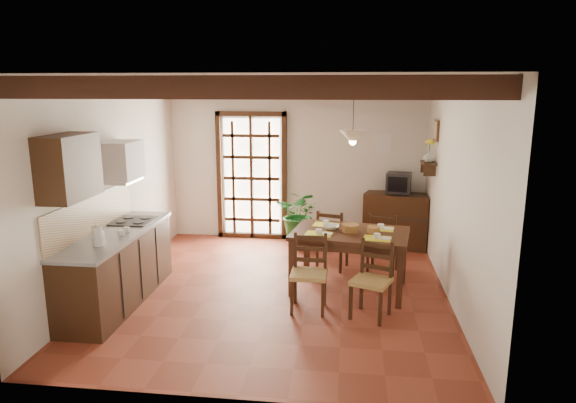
# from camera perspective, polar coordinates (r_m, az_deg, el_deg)

# --- Properties ---
(ground_plane) EXTENTS (5.00, 5.00, 0.00)m
(ground_plane) POSITION_cam_1_polar(r_m,az_deg,el_deg) (7.05, -1.21, -9.85)
(ground_plane) COLOR brown
(room_shell) EXTENTS (4.52, 5.02, 2.81)m
(room_shell) POSITION_cam_1_polar(r_m,az_deg,el_deg) (6.58, -1.29, 4.94)
(room_shell) COLOR silver
(room_shell) RESTS_ON ground_plane
(ceiling_beams) EXTENTS (4.50, 4.34, 0.20)m
(ceiling_beams) POSITION_cam_1_polar(r_m,az_deg,el_deg) (6.52, -1.33, 12.58)
(ceiling_beams) COLOR black
(ceiling_beams) RESTS_ON room_shell
(french_door) EXTENTS (1.26, 0.11, 2.32)m
(french_door) POSITION_cam_1_polar(r_m,az_deg,el_deg) (9.19, -4.05, 3.07)
(french_door) COLOR white
(french_door) RESTS_ON ground_plane
(kitchen_counter) EXTENTS (0.64, 2.25, 1.38)m
(kitchen_counter) POSITION_cam_1_polar(r_m,az_deg,el_deg) (6.89, -18.41, -6.86)
(kitchen_counter) COLOR black
(kitchen_counter) RESTS_ON ground_plane
(upper_cabinet) EXTENTS (0.35, 0.80, 0.70)m
(upper_cabinet) POSITION_cam_1_polar(r_m,az_deg,el_deg) (6.02, -23.16, 3.54)
(upper_cabinet) COLOR black
(upper_cabinet) RESTS_ON room_shell
(range_hood) EXTENTS (0.38, 0.60, 0.54)m
(range_hood) POSITION_cam_1_polar(r_m,az_deg,el_deg) (7.12, -17.94, 4.26)
(range_hood) COLOR white
(range_hood) RESTS_ON room_shell
(counter_items) EXTENTS (0.50, 1.43, 0.25)m
(counter_items) POSITION_cam_1_polar(r_m,az_deg,el_deg) (6.83, -18.37, -2.77)
(counter_items) COLOR black
(counter_items) RESTS_ON kitchen_counter
(dining_table) EXTENTS (1.64, 1.18, 0.82)m
(dining_table) POSITION_cam_1_polar(r_m,az_deg,el_deg) (6.89, 6.91, -4.17)
(dining_table) COLOR #3D2113
(dining_table) RESTS_ON ground_plane
(chair_near_left) EXTENTS (0.44, 0.42, 0.94)m
(chair_near_left) POSITION_cam_1_polar(r_m,az_deg,el_deg) (6.38, 2.33, -9.48)
(chair_near_left) COLOR #A78747
(chair_near_left) RESTS_ON ground_plane
(chair_near_right) EXTENTS (0.54, 0.53, 0.92)m
(chair_near_right) POSITION_cam_1_polar(r_m,az_deg,el_deg) (6.27, 9.21, -10.13)
(chair_near_right) COLOR #A78747
(chair_near_right) RESTS_ON ground_plane
(chair_far_left) EXTENTS (0.51, 0.50, 0.92)m
(chair_far_left) POSITION_cam_1_polar(r_m,az_deg,el_deg) (7.81, 4.93, -5.39)
(chair_far_left) COLOR #A78747
(chair_far_left) RESTS_ON ground_plane
(chair_far_right) EXTENTS (0.51, 0.50, 0.93)m
(chair_far_right) POSITION_cam_1_polar(r_m,az_deg,el_deg) (7.71, 10.47, -5.76)
(chair_far_right) COLOR #A78747
(chair_far_right) RESTS_ON ground_plane
(table_setting) EXTENTS (1.10, 0.73, 0.10)m
(table_setting) POSITION_cam_1_polar(r_m,az_deg,el_deg) (6.84, 6.95, -2.51)
(table_setting) COLOR yellow
(table_setting) RESTS_ON dining_table
(table_bowl) EXTENTS (0.23, 0.23, 0.05)m
(table_bowl) POSITION_cam_1_polar(r_m,az_deg,el_deg) (6.95, 4.81, -2.85)
(table_bowl) COLOR white
(table_bowl) RESTS_ON dining_table
(sideboard) EXTENTS (1.18, 0.75, 0.93)m
(sideboard) POSITION_cam_1_polar(r_m,az_deg,el_deg) (9.00, 12.01, -2.03)
(sideboard) COLOR black
(sideboard) RESTS_ON ground_plane
(crt_tv) EXTENTS (0.46, 0.43, 0.34)m
(crt_tv) POSITION_cam_1_polar(r_m,az_deg,el_deg) (8.85, 12.20, 2.05)
(crt_tv) COLOR black
(crt_tv) RESTS_ON sideboard
(fuse_box) EXTENTS (0.25, 0.03, 0.32)m
(fuse_box) POSITION_cam_1_polar(r_m,az_deg,el_deg) (9.00, 10.56, 6.38)
(fuse_box) COLOR white
(fuse_box) RESTS_ON room_shell
(plant_pot) EXTENTS (0.33, 0.33, 0.20)m
(plant_pot) POSITION_cam_1_polar(r_m,az_deg,el_deg) (8.80, 1.32, -4.48)
(plant_pot) COLOR maroon
(plant_pot) RESTS_ON ground_plane
(potted_plant) EXTENTS (2.29, 2.08, 2.16)m
(potted_plant) POSITION_cam_1_polar(r_m,az_deg,el_deg) (8.67, 1.33, -1.57)
(potted_plant) COLOR #144C19
(potted_plant) RESTS_ON ground_plane
(wall_shelf) EXTENTS (0.20, 0.42, 0.20)m
(wall_shelf) POSITION_cam_1_polar(r_m,az_deg,el_deg) (8.23, 15.32, 3.89)
(wall_shelf) COLOR black
(wall_shelf) RESTS_ON room_shell
(shelf_vase) EXTENTS (0.15, 0.15, 0.15)m
(shelf_vase) POSITION_cam_1_polar(r_m,az_deg,el_deg) (8.21, 15.38, 4.85)
(shelf_vase) COLOR #B2BFB2
(shelf_vase) RESTS_ON wall_shelf
(shelf_flowers) EXTENTS (0.14, 0.14, 0.36)m
(shelf_flowers) POSITION_cam_1_polar(r_m,az_deg,el_deg) (8.18, 15.47, 6.30)
(shelf_flowers) COLOR yellow
(shelf_flowers) RESTS_ON shelf_vase
(framed_picture) EXTENTS (0.03, 0.32, 0.32)m
(framed_picture) POSITION_cam_1_polar(r_m,az_deg,el_deg) (8.18, 16.13, 7.61)
(framed_picture) COLOR brown
(framed_picture) RESTS_ON room_shell
(pendant_lamp) EXTENTS (0.36, 0.36, 0.84)m
(pendant_lamp) POSITION_cam_1_polar(r_m,az_deg,el_deg) (6.73, 7.22, 7.27)
(pendant_lamp) COLOR black
(pendant_lamp) RESTS_ON room_shell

